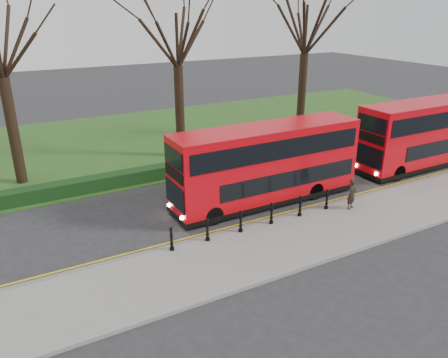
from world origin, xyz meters
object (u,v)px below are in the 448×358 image
bollard_row (256,217)px  bus_rear (430,134)px  pedestrian (352,194)px  bus_lead (267,165)px

bollard_row → bus_rear: 14.49m
bollard_row → pedestrian: bearing=-6.0°
pedestrian → bus_lead: bearing=114.9°
bus_rear → bollard_row: bearing=-171.1°
bollard_row → bus_lead: bearing=49.0°
bollard_row → bus_rear: size_ratio=0.80×
pedestrian → bus_rear: bearing=-3.8°
bollard_row → pedestrian: pedestrian is taller
bollard_row → pedestrian: size_ratio=5.40×
bus_rear → bus_lead: bearing=179.0°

